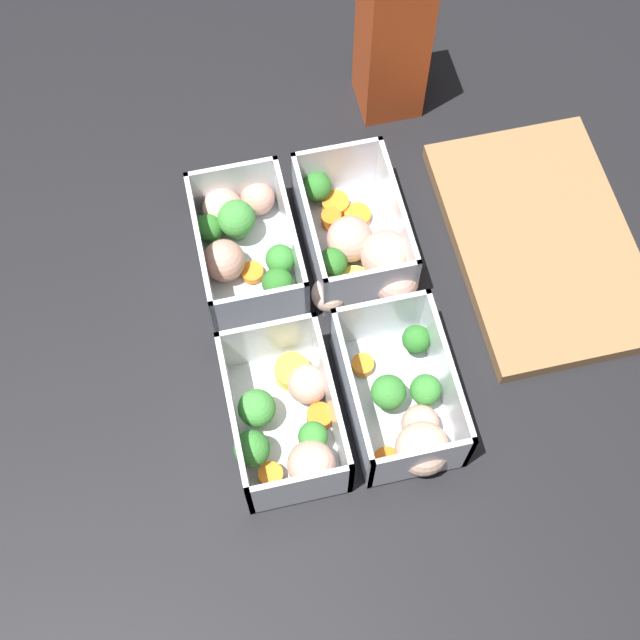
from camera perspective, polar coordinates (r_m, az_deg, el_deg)
ground_plane at (r=0.90m, az=0.00°, el=-0.73°), size 4.00×4.00×0.00m
container_near_left at (r=0.92m, az=-5.00°, el=5.00°), size 0.17×0.10×0.07m
container_near_right at (r=0.83m, az=-2.05°, el=-6.54°), size 0.16×0.11×0.07m
container_far_left at (r=0.91m, az=2.52°, el=4.70°), size 0.17×0.12×0.07m
container_far_right at (r=0.84m, az=5.60°, el=-5.53°), size 0.17×0.10×0.07m
juice_carton at (r=0.98m, az=4.65°, el=17.47°), size 0.07×0.07×0.20m
cutting_board at (r=0.96m, az=14.03°, el=4.89°), size 0.28×0.18×0.02m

